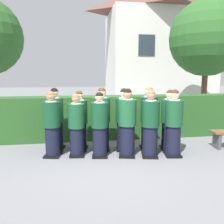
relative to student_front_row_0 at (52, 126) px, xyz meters
name	(u,v)px	position (x,y,z in m)	size (l,w,h in m)	color
ground_plane	(113,156)	(1.47, -0.22, -0.76)	(60.00, 60.00, 0.00)	slate
student_front_row_0	(52,126)	(0.00, 0.00, 0.00)	(0.46, 0.52, 1.59)	black
student_front_row_1	(77,127)	(0.58, -0.06, -0.03)	(0.40, 0.47, 1.53)	black
student_front_row_2	(100,126)	(1.13, -0.19, -0.01)	(0.42, 0.52, 1.57)	black
student_front_row_3	(127,124)	(1.80, -0.25, 0.03)	(0.48, 0.55, 1.65)	black
student_front_row_4	(150,125)	(2.34, -0.38, 0.01)	(0.46, 0.53, 1.62)	black
student_front_row_5	(173,125)	(2.91, -0.41, 0.02)	(0.43, 0.51, 1.63)	black
student_rear_row_0	(55,121)	(0.04, 0.49, 0.02)	(0.47, 0.54, 1.64)	black
student_rear_row_1	(80,122)	(0.67, 0.39, -0.01)	(0.44, 0.53, 1.57)	black
student_rear_row_2	(102,121)	(1.24, 0.30, 0.03)	(0.44, 0.52, 1.64)	black
student_rear_row_3	(124,121)	(1.80, 0.20, 0.02)	(0.44, 0.52, 1.63)	black
student_rear_row_4	(149,120)	(2.46, 0.14, 0.04)	(0.44, 0.52, 1.66)	black
student_rear_row_5	(169,121)	(2.98, 0.06, 0.00)	(0.43, 0.50, 1.59)	black
hedge	(105,117)	(1.47, 1.42, -0.10)	(8.41, 0.70, 1.31)	#285623
school_building_main	(158,44)	(5.75, 8.86, 3.06)	(6.50, 4.44, 7.46)	silver
oak_tree_right	(207,38)	(6.08, 3.77, 2.70)	(3.17, 3.17, 5.05)	brown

